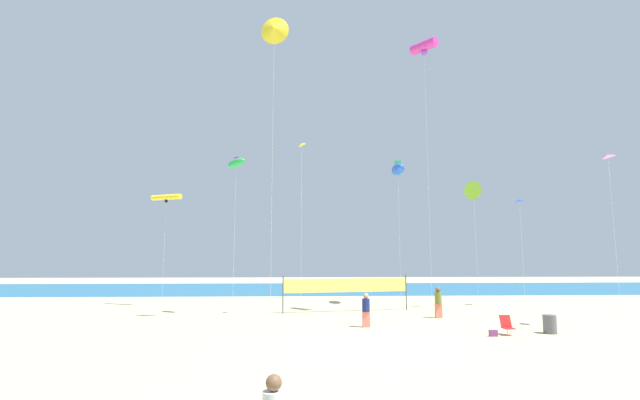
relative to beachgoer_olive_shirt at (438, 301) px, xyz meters
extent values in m
plane|color=#D1BC89|center=(-5.31, -8.46, -0.97)|extent=(120.00, 120.00, 0.00)
cube|color=#1E6B99|center=(-5.31, 24.75, -0.97)|extent=(120.00, 20.00, 0.01)
sphere|color=brown|center=(-8.70, -18.97, 0.55)|extent=(0.28, 0.28, 0.28)
cube|color=#EA7260|center=(0.00, 0.00, -0.56)|extent=(0.40, 0.24, 0.83)
cylinder|color=olive|center=(0.00, 0.00, 0.20)|extent=(0.42, 0.42, 0.68)
sphere|color=brown|center=(0.00, 0.00, 0.69)|extent=(0.31, 0.31, 0.31)
cube|color=#EA7260|center=(-4.85, -3.32, -0.57)|extent=(0.38, 0.23, 0.80)
cylinder|color=navy|center=(-4.85, -3.32, 0.15)|extent=(0.40, 0.40, 0.66)
sphere|color=tan|center=(-4.85, -3.32, 0.63)|extent=(0.29, 0.29, 0.29)
cube|color=red|center=(1.45, -5.98, -0.65)|extent=(0.52, 0.48, 0.03)
cube|color=red|center=(1.45, -5.69, -0.37)|extent=(0.52, 0.23, 0.57)
cylinder|color=silver|center=(1.45, -6.12, -0.81)|extent=(0.03, 0.03, 0.32)
cylinder|color=silver|center=(1.45, -5.84, -0.81)|extent=(0.03, 0.03, 0.32)
cylinder|color=#595960|center=(3.66, -5.57, -0.54)|extent=(0.61, 0.61, 0.87)
cylinder|color=#4C4C51|center=(-9.41, 2.41, 0.23)|extent=(0.08, 0.08, 2.40)
cylinder|color=#4C4C51|center=(-1.01, 3.94, 0.23)|extent=(0.08, 0.08, 2.40)
cube|color=#EAE566|center=(-5.21, 3.17, 0.76)|extent=(8.41, 1.54, 0.90)
cube|color=#7A3872|center=(0.61, -6.21, -0.83)|extent=(0.37, 0.18, 0.29)
cylinder|color=silver|center=(8.04, -4.43, 3.47)|extent=(0.01, 0.01, 8.88)
pyramid|color=pink|center=(8.01, -4.44, 7.98)|extent=(0.77, 0.76, 0.37)
cylinder|color=silver|center=(-0.66, 7.16, 4.26)|extent=(0.01, 0.01, 10.46)
ellipsoid|color=blue|center=(-0.66, 7.16, 9.48)|extent=(0.93, 2.57, 0.94)
cube|color=green|center=(-0.66, 7.16, 9.87)|extent=(0.51, 0.06, 0.63)
cylinder|color=silver|center=(8.15, 5.56, 2.91)|extent=(0.01, 0.01, 7.77)
pyramid|color=blue|center=(8.13, 5.55, 6.87)|extent=(0.80, 0.78, 0.33)
cylinder|color=silver|center=(-9.94, -1.74, 7.61)|extent=(0.01, 0.01, 17.16)
cone|color=yellow|center=(-9.94, -1.74, 16.19)|extent=(1.74, 0.71, 1.70)
cylinder|color=silver|center=(-12.52, 1.71, 3.88)|extent=(0.01, 0.01, 9.70)
ellipsoid|color=green|center=(-12.52, 1.71, 8.72)|extent=(1.56, 1.44, 0.71)
cube|color=purple|center=(-12.52, 1.71, 8.95)|extent=(0.31, 0.06, 0.39)
cylinder|color=silver|center=(-18.52, 6.97, 3.09)|extent=(0.01, 0.01, 8.12)
cylinder|color=yellow|center=(-18.52, 6.97, 7.14)|extent=(2.54, 1.35, 0.41)
sphere|color=black|center=(-18.52, 6.97, 6.84)|extent=(0.25, 0.25, 0.25)
cylinder|color=silver|center=(-8.25, 1.06, 4.41)|extent=(0.01, 0.01, 10.77)
pyramid|color=yellow|center=(-8.28, 1.04, 9.85)|extent=(0.64, 0.64, 0.36)
cylinder|color=silver|center=(0.01, 1.31, 7.93)|extent=(0.01, 0.01, 17.81)
cylinder|color=#D833A5|center=(0.01, 1.31, 16.83)|extent=(1.72, 1.85, 0.68)
sphere|color=purple|center=(0.01, 1.31, 16.39)|extent=(0.41, 0.41, 0.41)
cylinder|color=silver|center=(4.18, 4.29, 3.21)|extent=(0.01, 0.01, 8.37)
cone|color=#8CD833|center=(4.18, 4.29, 7.39)|extent=(1.12, 1.15, 1.33)
camera|label=1|loc=(-8.25, -26.84, 2.69)|focal=24.89mm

